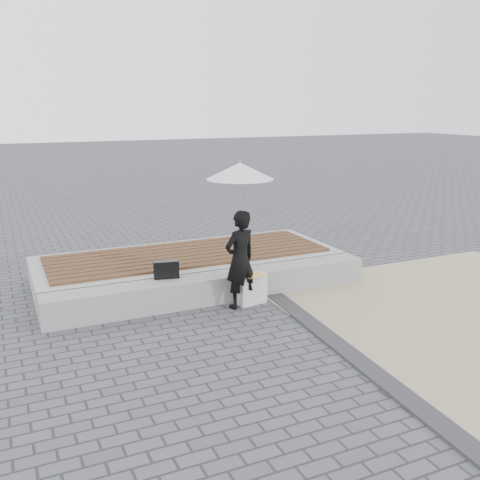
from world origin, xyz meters
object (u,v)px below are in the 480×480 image
Objects in this scene: seating_ledge at (216,287)px; parasol at (240,171)px; handbag at (166,270)px; woman at (240,260)px; canvas_tote at (252,289)px.

parasol is at bearing -62.60° from seating_ledge.
woman is at bearing -19.50° from handbag.
woman is 1.26m from parasol.
parasol is (-0.00, 0.00, 1.26)m from woman.
seating_ledge is 3.51× the size of woman.
woman is at bearing 0.00° from parasol.
parasol reaches higher than canvas_tote.
seating_ledge is at bearing 0.20° from handbag.
canvas_tote is at bearing 13.15° from parasol.
woman is at bearing -62.60° from seating_ledge.
handbag reaches higher than seating_ledge.
canvas_tote is (1.14, -0.50, -0.30)m from handbag.
woman reaches higher than handbag.
handbag is at bearing 148.88° from canvas_tote.
woman is 3.89× the size of handbag.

